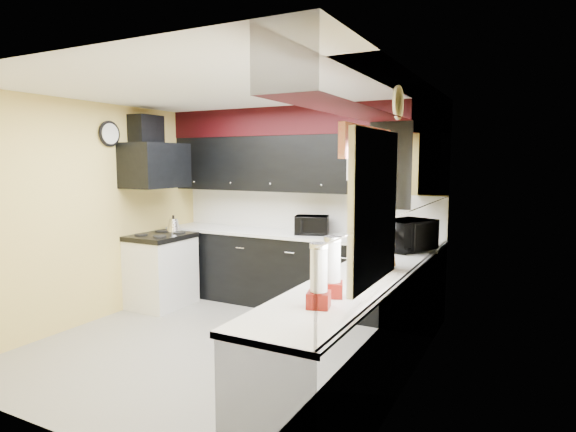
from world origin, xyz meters
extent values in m
plane|color=gray|center=(0.00, 0.00, 0.00)|extent=(3.60, 3.60, 0.00)
cube|color=#E0C666|center=(0.00, 1.80, 1.25)|extent=(3.60, 0.06, 2.50)
cube|color=#E0C666|center=(1.80, 0.00, 1.25)|extent=(0.06, 3.60, 2.50)
cube|color=#E0C666|center=(-1.80, 0.00, 1.25)|extent=(0.06, 3.60, 2.50)
cube|color=white|center=(0.00, 0.00, 2.50)|extent=(3.60, 3.60, 0.06)
cube|color=black|center=(0.00, 1.50, 0.45)|extent=(3.60, 0.60, 0.90)
cube|color=black|center=(1.50, -0.30, 0.45)|extent=(0.60, 3.00, 0.90)
cube|color=white|center=(0.00, 1.50, 0.92)|extent=(3.62, 0.64, 0.04)
cube|color=white|center=(1.50, -0.30, 0.92)|extent=(0.64, 3.02, 0.04)
cube|color=white|center=(0.00, 1.79, 1.19)|extent=(3.60, 0.02, 0.50)
cube|color=white|center=(1.79, 0.00, 1.19)|extent=(0.02, 3.60, 0.50)
cube|color=black|center=(-0.50, 1.62, 1.80)|extent=(2.60, 0.35, 0.70)
cube|color=black|center=(1.62, 0.90, 1.80)|extent=(0.35, 1.80, 0.70)
cube|color=black|center=(0.00, 1.62, 2.33)|extent=(3.60, 0.36, 0.35)
cube|color=black|center=(1.62, -0.18, 2.33)|extent=(0.36, 3.24, 0.35)
cube|color=white|center=(-1.50, 0.75, 0.43)|extent=(0.60, 0.75, 0.86)
cube|color=black|center=(-1.50, 0.75, 0.89)|extent=(0.62, 0.77, 0.06)
cube|color=black|center=(-1.55, 0.75, 1.78)|extent=(0.50, 0.78, 0.55)
cube|color=black|center=(-1.68, 0.75, 2.20)|extent=(0.24, 0.40, 0.40)
cube|color=red|center=(1.73, -0.90, 1.95)|extent=(0.04, 0.88, 0.20)
cube|color=white|center=(0.83, 1.30, 1.80)|extent=(0.03, 0.26, 0.35)
imported|color=black|center=(0.24, 1.51, 1.06)|extent=(0.48, 0.44, 0.23)
imported|color=black|center=(1.53, 1.01, 1.09)|extent=(0.56, 0.66, 0.31)
cylinder|color=silver|center=(1.06, 1.55, 1.03)|extent=(0.17, 0.17, 0.17)
cube|color=black|center=(1.10, 1.53, 1.04)|extent=(0.10, 0.14, 0.20)
camera|label=1|loc=(2.69, -3.80, 1.84)|focal=30.00mm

